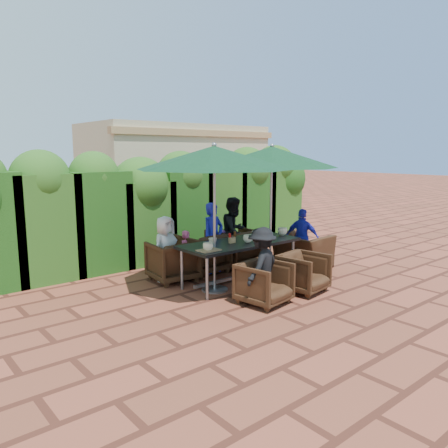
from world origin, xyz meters
TOP-DOWN VIEW (x-y plane):
  - ground at (0.00, 0.00)m, footprint 80.00×80.00m
  - dining_table at (0.07, -0.16)m, footprint 2.21×0.90m
  - umbrella_left at (-0.54, -0.21)m, footprint 2.57×2.57m
  - umbrella_right at (0.79, -0.20)m, footprint 2.40×2.40m
  - chair_far_left at (-0.77, 0.72)m, footprint 0.85×0.81m
  - chair_far_mid at (-0.02, 0.81)m, footprint 0.84×0.79m
  - chair_far_right at (0.85, 0.78)m, footprint 0.80×0.75m
  - chair_near_left at (-0.37, -1.21)m, footprint 0.79×0.75m
  - chair_near_right at (0.55, -1.21)m, footprint 0.78×0.75m
  - chair_end_right at (1.79, -0.14)m, footprint 0.74×1.07m
  - adult_far_left at (-0.87, 0.78)m, footprint 0.66×0.49m
  - adult_far_mid at (0.15, 0.70)m, footprint 0.53×0.45m
  - adult_far_right at (0.83, 0.87)m, footprint 0.77×0.60m
  - adult_near_left at (-0.40, -1.19)m, footprint 0.84×0.59m
  - adult_end_right at (1.80, -0.12)m, footprint 0.59×0.78m
  - child_left at (-0.40, 0.79)m, footprint 0.35×0.30m
  - child_right at (0.52, 0.86)m, footprint 0.34×0.31m
  - pedestrian_a at (1.86, 4.26)m, footprint 1.66×0.78m
  - pedestrian_b at (2.32, 4.46)m, footprint 0.87×0.60m
  - pedestrian_c at (3.67, 4.34)m, footprint 1.08×1.17m
  - cup_a at (-0.80, -0.37)m, footprint 0.17×0.17m
  - cup_b at (-0.50, -0.11)m, footprint 0.14×0.14m
  - cup_c at (0.13, -0.30)m, footprint 0.17×0.17m
  - cup_d at (0.55, -0.04)m, footprint 0.13×0.13m
  - cup_e at (1.10, -0.22)m, footprint 0.18×0.18m
  - ketchup_bottle at (-0.14, -0.13)m, footprint 0.04×0.04m
  - sauce_bottle at (0.06, -0.03)m, footprint 0.04×0.04m
  - serving_tray at (-0.79, -0.37)m, footprint 0.35×0.25m
  - number_block_left at (-0.11, -0.16)m, footprint 0.12×0.06m
  - number_block_right at (0.77, -0.13)m, footprint 0.12×0.06m
  - hedge_wall at (-0.07, 2.32)m, footprint 9.10×1.60m
  - building at (3.50, 6.99)m, footprint 6.20×3.08m

SIDE VIEW (x-z plane):
  - ground at x=0.00m, z-range 0.00..0.00m
  - chair_near_right at x=0.55m, z-range 0.00..0.71m
  - chair_near_left at x=-0.37m, z-range 0.00..0.72m
  - child_right at x=0.52m, z-range 0.00..0.77m
  - chair_far_left at x=-0.77m, z-range 0.00..0.80m
  - chair_far_right at x=0.85m, z-range 0.00..0.82m
  - chair_far_mid at x=-0.02m, z-range 0.00..0.85m
  - child_left at x=-0.40m, z-range 0.00..0.87m
  - chair_end_right at x=1.79m, z-range 0.00..0.89m
  - adult_end_right at x=1.80m, z-range 0.00..1.18m
  - adult_far_left at x=-0.87m, z-range 0.00..1.19m
  - adult_near_left at x=-0.40m, z-range 0.00..1.19m
  - dining_table at x=0.07m, z-range 0.30..1.05m
  - adult_far_mid at x=0.15m, z-range 0.00..1.36m
  - adult_far_right at x=0.83m, z-range 0.00..1.40m
  - serving_tray at x=-0.79m, z-range 0.75..0.77m
  - number_block_left at x=-0.11m, z-range 0.75..0.85m
  - number_block_right at x=0.77m, z-range 0.75..0.85m
  - cup_d at x=0.55m, z-range 0.75..0.87m
  - cup_b at x=-0.50m, z-range 0.75..0.88m
  - cup_a at x=-0.80m, z-range 0.75..0.88m
  - cup_c at x=0.13m, z-range 0.75..0.89m
  - cup_e at x=1.10m, z-range 0.75..0.89m
  - ketchup_bottle at x=-0.14m, z-range 0.75..0.92m
  - sauce_bottle at x=0.06m, z-range 0.75..0.92m
  - pedestrian_b at x=2.32m, z-range 0.00..1.70m
  - pedestrian_a at x=1.86m, z-range 0.00..1.71m
  - pedestrian_c at x=3.67m, z-range 0.00..1.72m
  - hedge_wall at x=-0.07m, z-range 0.10..2.59m
  - building at x=3.50m, z-range 0.01..3.21m
  - umbrella_right at x=0.79m, z-range 0.98..3.44m
  - umbrella_left at x=-0.54m, z-range 0.98..3.44m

